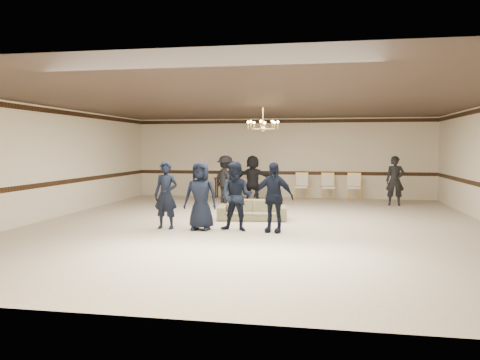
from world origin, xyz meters
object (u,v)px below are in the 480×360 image
Objects in this scene: console_table at (227,188)px; banquet_chair_left at (302,186)px; banquet_chair_mid at (328,187)px; boy_b at (201,196)px; boy_d at (273,197)px; settee at (252,210)px; adult_right at (395,181)px; banquet_chair_right at (354,187)px; chandelier at (263,118)px; adult_mid at (253,178)px; boy_a at (166,195)px; adult_left at (226,179)px; boy_c at (236,196)px.

banquet_chair_left is at bearing -3.81° from console_table.
boy_b is at bearing -119.29° from banquet_chair_mid.
settee is (-0.78, 1.80, -0.57)m from boy_d.
adult_right is 6.49m from console_table.
boy_b is 0.98× the size of adult_right.
chandelier is at bearing -112.95° from banquet_chair_right.
boy_b is 0.98× the size of adult_mid.
console_table is at bearing 111.57° from chandelier.
chandelier is 0.49× the size of settee.
boy_a is at bearing -129.84° from adult_right.
adult_right is (5.44, 5.97, 0.02)m from boy_b.
boy_d is at bearing -114.49° from adult_right.
console_table is at bearing -38.18° from adult_left.
boy_c reaches higher than banquet_chair_left.
banquet_chair_mid is (4.03, 7.23, -0.33)m from boy_a.
boy_b is 7.88m from banquet_chair_mid.
settee is 1.97× the size of console_table.
boy_b is at bearing -173.19° from boy_c.
chandelier is at bearing -94.24° from banquet_chair_left.
boy_c reaches higher than banquet_chair_mid.
boy_a is at bearing -138.22° from chandelier.
adult_right is at bearing 44.08° from chandelier.
console_table is at bearing -39.70° from adult_mid.
boy_c is 0.98× the size of adult_right.
adult_mid is (0.90, 0.70, 0.00)m from adult_left.
chandelier reaches higher than banquet_chair_left.
adult_left is at bearing -145.14° from banquet_chair_left.
banquet_chair_right is at bearing -5.91° from banquet_chair_mid.
settee is 6.11m from adult_right.
chandelier is at bearing 58.42° from boy_b.
console_table is at bearing 103.05° from settee.
boy_b and boy_d have the same top height.
adult_mid is 1.69× the size of banquet_chair_mid.
banquet_chair_mid is at bearing 70.80° from chandelier.
banquet_chair_left is (3.03, 7.23, -0.33)m from boy_a.
boy_d is 0.88× the size of settee.
adult_right is (4.54, 5.97, 0.02)m from boy_c.
boy_b is at bearing -101.61° from banquet_chair_left.
boy_b is 1.64× the size of banquet_chair_mid.
adult_left is 1.00× the size of adult_mid.
adult_left is 1.78× the size of console_table.
banquet_chair_left reaches higher than settee.
adult_mid is at bearing 88.78° from boy_b.
banquet_chair_mid is 4.01m from console_table.
boy_c is at bearing -113.03° from banquet_chair_mid.
boy_c is (-0.39, -1.96, -2.03)m from chandelier.
adult_left reaches higher than boy_a.
banquet_chair_mid is 1.06× the size of console_table.
boy_d is 7.36m from banquet_chair_mid.
banquet_chair_right is (3.23, 7.23, -0.33)m from boy_c.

